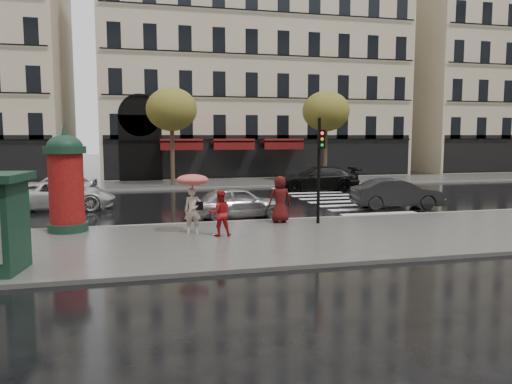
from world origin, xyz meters
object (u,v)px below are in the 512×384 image
object	(u,v)px
woman_umbrella	(193,193)
car_black	(317,179)
car_darkgrey	(397,194)
morris_column	(66,179)
woman_red	(220,213)
car_silver	(238,202)
man_burgundy	(280,199)
traffic_light	(320,160)
car_white	(62,195)
car_far_silver	(58,185)

from	to	relation	value
woman_umbrella	car_black	size ratio (longest dim) A/B	0.40
car_darkgrey	car_black	size ratio (longest dim) A/B	0.82
morris_column	car_darkgrey	bearing A→B (deg)	11.35
woman_red	car_darkgrey	size ratio (longest dim) A/B	0.36
car_silver	man_burgundy	bearing A→B (deg)	-154.17
woman_red	woman_umbrella	bearing A→B (deg)	-39.44
traffic_light	car_black	bearing A→B (deg)	69.40
woman_umbrella	traffic_light	world-z (taller)	traffic_light
woman_red	car_darkgrey	world-z (taller)	woman_red
woman_umbrella	man_burgundy	size ratio (longest dim) A/B	1.16
morris_column	traffic_light	xyz separation A→B (m)	(9.14, -0.68, 0.61)
car_white	car_far_silver	xyz separation A→B (m)	(-0.82, 4.84, 0.04)
morris_column	car_black	size ratio (longest dim) A/B	0.73
morris_column	traffic_light	size ratio (longest dim) A/B	0.95
morris_column	car_white	world-z (taller)	morris_column
car_darkgrey	car_far_silver	xyz separation A→B (m)	(-16.32, 8.28, 0.02)
car_far_silver	man_burgundy	bearing A→B (deg)	47.73
woman_red	morris_column	distance (m)	5.59
car_darkgrey	car_far_silver	distance (m)	18.30
woman_red	car_black	bearing A→B (deg)	-122.43
woman_umbrella	car_darkgrey	bearing A→B (deg)	22.98
woman_umbrella	car_white	world-z (taller)	woman_umbrella
man_burgundy	car_far_silver	xyz separation A→B (m)	(-9.56, 11.31, -0.31)
car_white	car_far_silver	bearing A→B (deg)	11.48
man_burgundy	car_silver	distance (m)	2.41
morris_column	car_darkgrey	size ratio (longest dim) A/B	0.89
morris_column	car_far_silver	distance (m)	11.40
car_white	car_silver	bearing A→B (deg)	-118.74
woman_umbrella	traffic_light	bearing A→B (deg)	8.86
morris_column	car_black	xyz separation A→B (m)	(13.57, 11.10, -1.18)
woman_red	car_darkgrey	distance (m)	10.71
morris_column	car_far_silver	world-z (taller)	morris_column
morris_column	car_white	distance (m)	6.56
woman_red	man_burgundy	bearing A→B (deg)	-142.99
traffic_light	morris_column	bearing A→B (deg)	175.76
car_silver	car_darkgrey	world-z (taller)	car_darkgrey
morris_column	man_burgundy	bearing A→B (deg)	-0.86
man_burgundy	car_black	world-z (taller)	man_burgundy
woman_umbrella	man_burgundy	bearing A→B (deg)	20.64
traffic_light	car_black	xyz separation A→B (m)	(4.42, 11.77, -1.79)
woman_umbrella	morris_column	xyz separation A→B (m)	(-4.23, 1.44, 0.44)
man_burgundy	morris_column	xyz separation A→B (m)	(-7.76, 0.12, 0.92)
woman_umbrella	car_black	bearing A→B (deg)	53.34
car_darkgrey	car_far_silver	world-z (taller)	car_far_silver
car_silver	car_darkgrey	xyz separation A→B (m)	(8.00, 1.00, 0.02)
morris_column	car_far_silver	bearing A→B (deg)	99.18
man_burgundy	traffic_light	xyz separation A→B (m)	(1.39, -0.56, 1.53)
traffic_light	car_far_silver	xyz separation A→B (m)	(-10.95, 11.87, -1.83)
woman_red	car_far_silver	bearing A→B (deg)	-62.39
car_black	woman_red	bearing A→B (deg)	-25.64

